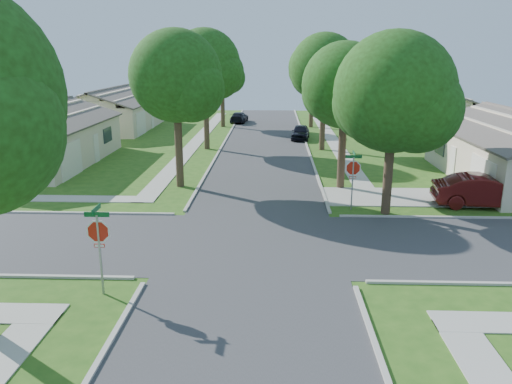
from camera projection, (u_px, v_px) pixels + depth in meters
The scene contains 20 objects.
ground at pixel (253, 243), 20.63m from camera, with size 100.00×100.00×0.00m, color #295417.
road_ns at pixel (253, 243), 20.63m from camera, with size 7.00×100.00×0.02m, color #333335.
sidewalk_ne at pixel (332, 139), 45.44m from camera, with size 1.20×40.00×0.04m, color #9E9B91.
sidewalk_nw at pixel (199, 139), 45.87m from camera, with size 1.20×40.00×0.04m, color #9E9B91.
driveway at pixel (403, 197), 27.18m from camera, with size 8.80×3.60×0.05m, color #9E9B91.
stop_sign_sw at pixel (98, 235), 15.73m from camera, with size 1.05×0.80×2.98m.
stop_sign_ne at pixel (353, 170), 24.44m from camera, with size 1.05×0.80×2.98m.
tree_e_near at pixel (346, 89), 27.62m from camera, with size 4.97×4.80×8.28m.
tree_e_mid at pixel (325, 71), 39.01m from camera, with size 5.59×5.40×9.21m.
tree_e_far at pixel (313, 69), 51.60m from camera, with size 5.17×5.00×8.72m.
tree_w_near at pixel (177, 80), 27.83m from camera, with size 5.38×5.20×8.97m.
tree_w_mid at pixel (206, 68), 39.28m from camera, with size 5.80×5.60×9.56m.
tree_w_far at pixel (223, 74), 52.06m from camera, with size 4.76×4.60×8.04m.
tree_ne_corner at pixel (395, 98), 22.95m from camera, with size 5.80×5.60×8.66m.
house_ne_far at pixel (433, 119), 47.57m from camera, with size 8.42×13.60×4.23m.
house_nw_near at pixel (37, 142), 35.23m from camera, with size 8.42×13.60×4.23m.
house_nw_far at pixel (112, 114), 51.60m from camera, with size 8.42×13.60×4.23m.
car_driveway at pixel (484, 191), 25.29m from camera, with size 1.74×4.99×1.64m, color #4C100F.
car_curb_east at pixel (300, 132), 45.45m from camera, with size 1.54×3.82×1.30m, color black.
car_curb_west at pixel (239, 117), 56.59m from camera, with size 1.66×4.09×1.19m, color black.
Camera 1 is at (0.82, -19.29, 7.56)m, focal length 35.00 mm.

